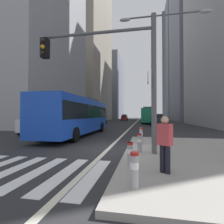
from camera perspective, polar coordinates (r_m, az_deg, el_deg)
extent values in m
plane|color=#28282B|center=(28.93, 7.01, -4.53)|extent=(160.00, 160.00, 0.00)
cube|color=silver|center=(6.62, -30.42, -16.47)|extent=(0.45, 3.20, 0.01)
cube|color=silver|center=(6.09, -23.70, -17.91)|extent=(0.45, 3.20, 0.01)
cube|color=silver|center=(5.66, -15.70, -19.30)|extent=(0.45, 3.20, 0.01)
cube|color=silver|center=(5.35, -6.43, -20.46)|extent=(0.45, 3.20, 0.01)
cube|color=silver|center=(5.17, 3.85, -21.15)|extent=(0.45, 3.20, 0.01)
cube|color=silver|center=(5.15, 14.58, -21.21)|extent=(0.45, 3.20, 0.01)
cube|color=beige|center=(38.90, 7.94, -3.61)|extent=(0.20, 80.00, 0.01)
cube|color=#9E9EA3|center=(36.77, -23.85, 30.74)|extent=(10.75, 18.57, 42.16)
cube|color=gray|center=(60.24, -7.95, 21.15)|extent=(11.00, 24.79, 48.97)
cube|color=slate|center=(86.48, -1.41, 7.77)|extent=(13.74, 25.12, 29.93)
cube|color=slate|center=(58.63, 26.70, 21.49)|extent=(12.84, 17.09, 48.22)
cube|color=slate|center=(81.33, 21.72, 15.10)|extent=(11.90, 20.51, 48.47)
cube|color=blue|center=(14.93, -11.37, -1.21)|extent=(2.53, 10.97, 2.75)
cube|color=black|center=(14.94, -11.37, 0.11)|extent=(2.57, 10.75, 1.10)
cube|color=#4C4C51|center=(16.54, -9.23, 4.10)|extent=(1.76, 3.95, 0.30)
cylinder|color=black|center=(11.31, -12.37, -7.50)|extent=(0.30, 1.00, 1.00)
cylinder|color=black|center=(12.43, -22.69, -6.86)|extent=(0.30, 1.00, 1.00)
cylinder|color=black|center=(17.95, -3.61, -5.10)|extent=(0.30, 1.00, 1.00)
cylinder|color=black|center=(18.68, -10.79, -4.92)|extent=(0.30, 1.00, 1.00)
cube|color=silver|center=(17.15, -22.97, -3.98)|extent=(1.80, 4.31, 1.10)
cube|color=black|center=(17.25, -22.67, -1.27)|extent=(1.50, 2.33, 0.52)
cylinder|color=black|center=(15.48, -23.20, -6.35)|extent=(0.22, 0.64, 0.64)
cylinder|color=black|center=(16.56, -28.45, -5.96)|extent=(0.22, 0.64, 0.64)
cylinder|color=black|center=(17.97, -17.94, -5.63)|extent=(0.22, 0.64, 0.64)
cylinder|color=black|center=(18.91, -22.81, -5.37)|extent=(0.22, 0.64, 0.64)
cube|color=#198456|center=(37.40, 11.97, -1.07)|extent=(2.68, 11.77, 2.75)
cube|color=black|center=(37.40, 11.96, -0.54)|extent=(2.72, 11.53, 1.10)
cube|color=#4C4C51|center=(35.67, 11.98, 1.38)|extent=(1.81, 4.25, 0.30)
cylinder|color=black|center=(41.18, 10.26, -2.77)|extent=(0.32, 1.00, 1.00)
cylinder|color=black|center=(41.20, 13.60, -2.75)|extent=(0.32, 1.00, 1.00)
cylinder|color=black|center=(33.68, 9.98, -3.17)|extent=(0.32, 1.00, 1.00)
cylinder|color=black|center=(33.71, 14.07, -3.15)|extent=(0.32, 1.00, 1.00)
cube|color=#198456|center=(60.74, 11.83, -1.03)|extent=(2.81, 11.25, 2.75)
cube|color=black|center=(60.74, 11.83, -0.71)|extent=(2.85, 11.03, 1.10)
cube|color=#4C4C51|center=(59.08, 11.90, 0.45)|extent=(1.86, 4.08, 0.30)
cylinder|color=black|center=(64.28, 10.61, -2.12)|extent=(0.33, 1.01, 1.00)
cylinder|color=black|center=(64.40, 12.74, -2.11)|extent=(0.33, 1.01, 1.00)
cylinder|color=black|center=(57.13, 10.81, -2.27)|extent=(0.33, 1.01, 1.00)
cylinder|color=black|center=(57.25, 13.21, -2.25)|extent=(0.33, 1.01, 1.00)
cube|color=gold|center=(32.98, -4.10, -2.58)|extent=(1.81, 4.49, 1.10)
cube|color=black|center=(33.11, -4.03, -1.18)|extent=(1.51, 2.43, 0.52)
cylinder|color=black|center=(31.30, -3.17, -3.68)|extent=(0.22, 0.64, 0.64)
cylinder|color=black|center=(31.77, -6.37, -3.63)|extent=(0.22, 0.64, 0.64)
cylinder|color=black|center=(34.27, -1.99, -3.45)|extent=(0.22, 0.64, 0.64)
cylinder|color=black|center=(34.70, -4.93, -3.41)|extent=(0.22, 0.64, 0.64)
cube|color=#232838|center=(27.70, 15.03, -2.86)|extent=(1.79, 4.26, 1.10)
cube|color=black|center=(27.53, 15.04, -1.18)|extent=(1.50, 2.30, 0.52)
cylinder|color=black|center=(29.11, 13.03, -3.86)|extent=(0.22, 0.64, 0.64)
cylinder|color=black|center=(29.24, 16.60, -3.83)|extent=(0.22, 0.64, 0.64)
cylinder|color=black|center=(26.22, 13.28, -4.17)|extent=(0.22, 0.64, 0.64)
cylinder|color=black|center=(26.37, 17.24, -4.14)|extent=(0.22, 0.64, 0.64)
cube|color=silver|center=(46.51, 12.22, -2.10)|extent=(1.80, 4.38, 1.10)
cube|color=black|center=(46.35, 12.22, -1.10)|extent=(1.50, 2.37, 0.52)
cylinder|color=black|center=(47.99, 11.08, -2.73)|extent=(0.22, 0.64, 0.64)
cylinder|color=black|center=(48.05, 13.25, -2.72)|extent=(0.22, 0.64, 0.64)
cylinder|color=black|center=(45.02, 11.13, -2.84)|extent=(0.22, 0.64, 0.64)
cylinder|color=black|center=(45.08, 13.44, -2.83)|extent=(0.22, 0.64, 0.64)
cube|color=maroon|center=(53.88, 4.23, -1.96)|extent=(1.82, 4.10, 1.10)
cube|color=black|center=(54.02, 4.24, -1.10)|extent=(1.52, 2.22, 0.52)
cylinder|color=black|center=(52.42, 5.06, -2.59)|extent=(0.23, 0.64, 0.64)
cylinder|color=black|center=(52.61, 3.09, -2.59)|extent=(0.23, 0.64, 0.64)
cylinder|color=black|center=(55.19, 5.31, -2.51)|extent=(0.23, 0.64, 0.64)
cylinder|color=black|center=(55.37, 3.43, -2.51)|extent=(0.23, 0.64, 0.64)
cylinder|color=#515156|center=(7.55, 13.95, 9.45)|extent=(0.22, 0.22, 6.00)
cylinder|color=#515156|center=(8.58, -5.40, 25.03)|extent=(5.14, 0.14, 0.14)
cube|color=black|center=(9.35, -21.67, 19.33)|extent=(0.34, 0.34, 0.95)
sphere|color=black|center=(9.31, -22.36, 21.40)|extent=(0.20, 0.20, 0.20)
sphere|color=orange|center=(9.20, -22.37, 19.67)|extent=(0.20, 0.20, 0.20)
sphere|color=black|center=(9.09, -22.39, 17.90)|extent=(0.20, 0.20, 0.20)
cube|color=white|center=(7.40, 12.06, 11.23)|extent=(0.04, 0.60, 0.44)
cylinder|color=#56565B|center=(11.03, 17.14, 11.42)|extent=(0.20, 0.20, 8.00)
cylinder|color=#56565B|center=(12.35, 10.71, 28.95)|extent=(2.40, 0.10, 0.10)
ellipsoid|color=#B2B2B7|center=(12.38, 4.37, 28.59)|extent=(0.70, 0.32, 0.20)
cylinder|color=#56565B|center=(12.59, 23.22, 28.40)|extent=(2.40, 0.10, 0.10)
ellipsoid|color=#B2B2B7|center=(12.85, 29.12, 27.54)|extent=(0.70, 0.32, 0.20)
cylinder|color=#99999E|center=(4.02, 7.61, -18.82)|extent=(0.18, 0.18, 0.81)
cylinder|color=white|center=(3.99, 7.61, -17.48)|extent=(0.19, 0.19, 0.15)
cylinder|color=#B21E19|center=(3.92, 7.60, -13.72)|extent=(0.20, 0.20, 0.08)
cylinder|color=#99999E|center=(5.64, 6.12, -13.90)|extent=(0.18, 0.18, 0.75)
cylinder|color=white|center=(5.62, 6.12, -13.00)|extent=(0.19, 0.19, 0.14)
cylinder|color=#B21E19|center=(5.57, 6.11, -10.51)|extent=(0.20, 0.20, 0.08)
cylinder|color=#99999E|center=(7.66, 9.27, -10.19)|extent=(0.18, 0.18, 0.82)
cylinder|color=white|center=(7.65, 9.26, -9.46)|extent=(0.19, 0.19, 0.15)
cylinder|color=#B21E19|center=(7.61, 9.26, -7.44)|extent=(0.20, 0.20, 0.08)
cylinder|color=#99999E|center=(9.80, 9.78, -7.90)|extent=(0.18, 0.18, 0.91)
cylinder|color=white|center=(9.79, 9.77, -7.27)|extent=(0.19, 0.19, 0.16)
cylinder|color=#B21E19|center=(9.76, 9.77, -5.48)|extent=(0.20, 0.20, 0.08)
cylinder|color=black|center=(7.04, 18.76, -10.44)|extent=(0.06, 0.06, 0.95)
cylinder|color=black|center=(8.38, 17.42, -8.92)|extent=(0.06, 0.06, 0.95)
cylinder|color=black|center=(9.72, 16.46, -7.82)|extent=(0.06, 0.06, 0.95)
cylinder|color=black|center=(11.07, 15.74, -6.98)|extent=(0.06, 0.06, 0.95)
cylinder|color=black|center=(9.00, 16.89, -5.33)|extent=(0.06, 4.10, 0.06)
cylinder|color=black|center=(5.14, 18.25, -14.98)|extent=(0.15, 0.15, 0.78)
cylinder|color=black|center=(5.21, 16.64, -14.78)|extent=(0.15, 0.15, 0.78)
cube|color=#B73D42|center=(5.05, 17.40, -7.23)|extent=(0.45, 0.42, 0.60)
sphere|color=tan|center=(5.02, 17.38, -2.59)|extent=(0.22, 0.22, 0.22)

